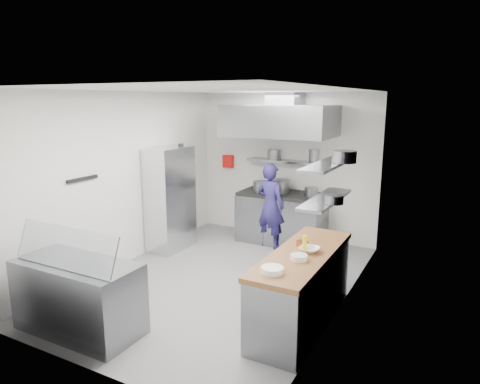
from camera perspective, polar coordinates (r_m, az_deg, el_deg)
The scene contains 36 objects.
floor at distance 6.58m, azimuth -2.49°, elevation -11.69°, with size 5.00×5.00×0.00m, color slate.
ceiling at distance 6.02m, azimuth -2.75°, elevation 13.47°, with size 5.00×5.00×0.00m, color silver.
wall_back at distance 8.37m, azimuth 6.10°, elevation 3.45°, with size 3.60×0.02×2.80m, color white.
wall_front at distance 4.26m, azimuth -19.98°, elevation -5.85°, with size 3.60×0.02×2.80m, color white.
wall_left at distance 7.22m, azimuth -15.04°, elevation 1.69°, with size 5.00×0.02×2.80m, color white.
wall_right at distance 5.48m, azimuth 13.83°, elevation -1.51°, with size 5.00×0.02×2.80m, color white.
gas_range at distance 8.17m, azimuth 5.56°, elevation -3.58°, with size 1.60×0.80×0.90m, color gray.
cooktop at distance 8.05m, azimuth 5.63°, elevation -0.29°, with size 1.57×0.78×0.06m, color black.
stock_pot_left at distance 8.09m, azimuth 2.81°, elevation 0.75°, with size 0.30×0.30×0.20m, color slate.
stock_pot_mid at distance 8.05m, azimuth 5.35°, elevation 0.80°, with size 0.37×0.37×0.24m, color slate.
stock_pot_right at distance 7.81m, azimuth 9.49°, elevation 0.03°, with size 0.25×0.25×0.16m, color slate.
over_range_shelf at distance 8.17m, azimuth 6.36°, elevation 4.07°, with size 1.60×0.30×0.04m, color gray.
shelf_pot_a at distance 8.36m, azimuth 4.57°, elevation 5.06°, with size 0.26×0.26×0.18m, color slate.
shelf_pot_b at distance 8.23m, azimuth 10.05°, elevation 4.94°, with size 0.27×0.27×0.22m, color slate.
extractor_hood at distance 7.71m, azimuth 5.34°, elevation 9.44°, with size 1.90×1.15×0.55m, color gray.
hood_duct at distance 7.91m, azimuth 6.04°, elevation 12.25°, with size 0.55×0.55×0.24m, color slate.
red_firebox at distance 8.85m, azimuth -1.59°, elevation 4.12°, with size 0.22×0.10×0.26m, color red.
chef at distance 7.78m, azimuth 4.07°, elevation -1.86°, with size 0.57×0.37×1.56m, color navy.
wire_rack at distance 7.76m, azimuth -9.27°, elevation -0.92°, with size 0.50×0.90×1.85m, color silver.
rack_bin_a at distance 7.83m, azimuth -8.98°, elevation -1.72°, with size 0.15×0.19×0.17m, color white.
rack_bin_b at distance 8.11m, azimuth -7.06°, elevation 2.43°, with size 0.14×0.18×0.16m, color yellow.
rack_jar at distance 7.82m, azimuth -7.86°, elevation 5.74°, with size 0.10×0.10×0.18m, color black.
knife_strip at distance 6.56m, azimuth -20.27°, elevation 1.64°, with size 0.04×0.55×0.05m, color black.
prep_counter_base at distance 5.35m, azimuth 8.24°, elevation -12.79°, with size 0.62×2.00×0.84m, color gray.
prep_counter_top at distance 5.17m, azimuth 8.40°, elevation -8.26°, with size 0.65×2.04×0.06m, color brown.
plate_stack_a at distance 4.54m, azimuth 4.32°, elevation -10.32°, with size 0.24×0.24×0.06m, color white.
plate_stack_b at distance 4.91m, azimuth 7.86°, elevation -8.62°, with size 0.20×0.20×0.06m, color white.
copper_pan at distance 5.36m, azimuth 8.31°, elevation -6.84°, with size 0.16×0.16×0.06m, color #C06436.
squeeze_bottle at distance 5.21m, azimuth 8.62°, elevation -6.70°, with size 0.05×0.05×0.18m, color yellow.
mixing_bowl at distance 5.17m, azimuth 9.21°, elevation -7.59°, with size 0.24×0.24×0.06m, color white.
wall_shelf_lower at distance 5.22m, azimuth 11.37°, elevation -0.96°, with size 0.30×1.30×0.04m, color gray.
wall_shelf_upper at distance 5.14m, azimuth 11.57°, elevation 3.61°, with size 0.30×1.30×0.04m, color gray.
shelf_pot_c at distance 4.93m, azimuth 12.46°, elevation -0.95°, with size 0.21×0.21×0.10m, color slate.
shelf_pot_d at distance 5.19m, azimuth 13.73°, elevation 4.59°, with size 0.28×0.28×0.14m, color slate.
display_case at distance 5.45m, azimuth -20.70°, elevation -12.94°, with size 1.50×0.70×0.85m, color gray.
display_glass at distance 5.14m, azimuth -22.25°, elevation -6.83°, with size 1.47×0.02×0.45m, color silver.
Camera 1 is at (3.06, -5.18, 2.67)m, focal length 32.00 mm.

